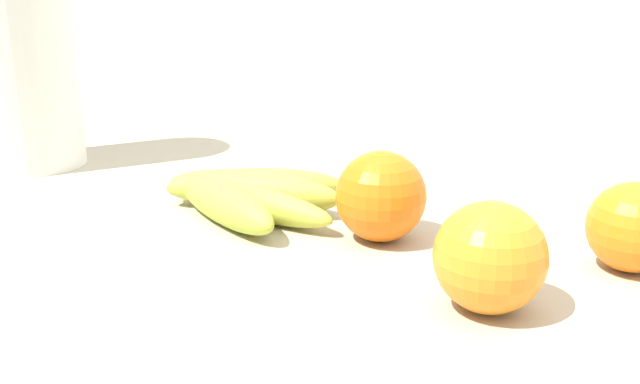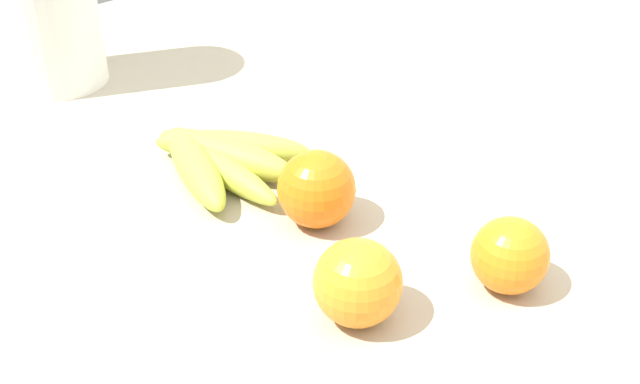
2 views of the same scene
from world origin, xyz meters
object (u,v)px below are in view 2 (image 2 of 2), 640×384
at_px(orange_far_right, 510,255).
at_px(orange_front, 317,189).
at_px(orange_back_left, 358,283).
at_px(banana_bunch, 219,158).

relative_size(orange_far_right, orange_front, 0.89).
xyz_separation_m(orange_back_left, orange_front, (-0.13, 0.07, 0.00)).
distance_m(orange_back_left, orange_front, 0.15).
bearing_deg(orange_front, orange_far_right, 19.02).
bearing_deg(banana_bunch, orange_back_left, -9.37).
relative_size(orange_back_left, orange_front, 0.98).
bearing_deg(banana_bunch, orange_front, 8.54).
distance_m(orange_back_left, orange_far_right, 0.15).
xyz_separation_m(orange_back_left, orange_far_right, (0.06, 0.13, -0.00)).
distance_m(banana_bunch, orange_far_right, 0.35).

